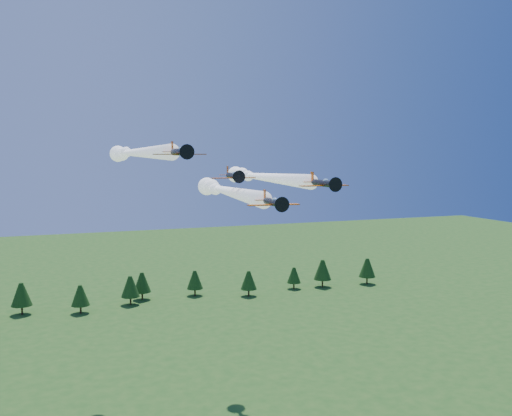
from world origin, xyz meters
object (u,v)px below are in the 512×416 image
object	(u,v)px
plane_right	(261,177)
plane_left	(135,153)
plane_slot	(233,176)
plane_lead	(225,191)

from	to	relation	value
plane_right	plane_left	bearing A→B (deg)	171.15
plane_right	plane_slot	size ratio (longest dim) A/B	6.37
plane_right	plane_slot	distance (m)	23.86
plane_left	plane_right	world-z (taller)	plane_left
plane_lead	plane_left	xyz separation A→B (m)	(-13.97, 14.59, 6.93)
plane_left	plane_right	distance (m)	25.88
plane_lead	plane_left	distance (m)	21.36
plane_lead	plane_right	size ratio (longest dim) A/B	0.93
plane_lead	plane_right	bearing A→B (deg)	46.51
plane_lead	plane_left	size ratio (longest dim) A/B	0.83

